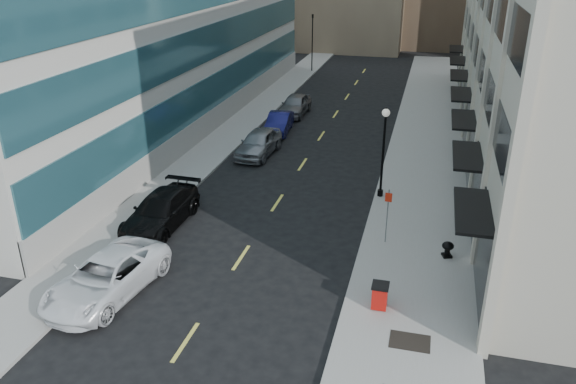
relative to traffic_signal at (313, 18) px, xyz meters
The scene contains 15 objects.
ground 48.65m from the traffic_signal, 83.46° to the right, with size 160.00×160.00×0.00m, color black.
sidewalk_right 31.38m from the traffic_signal, 65.10° to the right, with size 5.00×80.00×0.15m, color gray.
sidewalk_left 28.58m from the traffic_signal, 92.05° to the right, with size 3.00×80.00×0.15m, color gray.
grate_far 46.43m from the traffic_signal, 73.49° to the right, with size 1.40×1.00×0.01m, color black.
road_centerline 32.00m from the traffic_signal, 79.94° to the right, with size 0.15×68.20×0.01m.
traffic_signal is the anchor object (origin of this frame).
car_white_van 44.32m from the traffic_signal, 88.26° to the right, with size 2.66×5.76×1.60m, color white.
car_black_pickup 38.34m from the traffic_signal, 88.95° to the right, with size 2.26×5.56×1.61m, color black.
car_silver_sedan 27.53m from the traffic_signal, 85.13° to the right, with size 1.98×4.93×1.68m, color gray.
car_blue_sedan 22.66m from the traffic_signal, 84.03° to the right, with size 1.54×4.41×1.45m, color #171756.
car_grey_sedan 17.84m from the traffic_signal, 82.30° to the right, with size 1.95×4.84×1.65m, color slate.
trash_bin 44.36m from the traffic_signal, 74.41° to the right, with size 0.63×0.71×1.03m.
lamppost 33.88m from the traffic_signal, 71.35° to the right, with size 0.42×0.42×5.00m.
sign_post 39.17m from the traffic_signal, 72.72° to the right, with size 0.31×0.08×2.65m.
urn_planter 40.83m from the traffic_signal, 69.27° to the right, with size 0.51×0.51×0.71m.
Camera 1 is at (7.44, -12.43, 12.69)m, focal length 35.00 mm.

